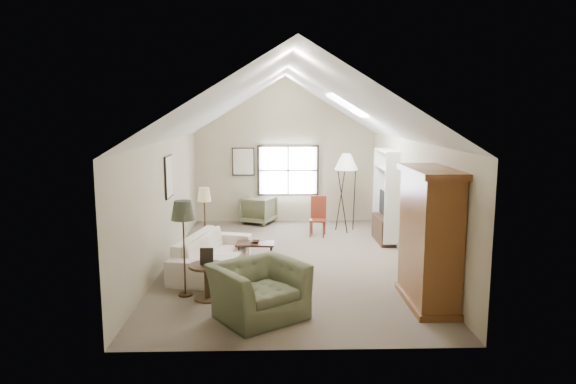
{
  "coord_description": "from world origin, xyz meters",
  "views": [
    {
      "loc": [
        -0.29,
        -10.29,
        3.09
      ],
      "look_at": [
        0.0,
        0.4,
        1.4
      ],
      "focal_mm": 32.0,
      "sensor_mm": 36.0,
      "label": 1
    }
  ],
  "objects_px": {
    "side_table": "(207,282)",
    "coffee_table": "(256,252)",
    "armoire": "(429,237)",
    "sofa": "(213,253)",
    "side_chair": "(318,217)",
    "armchair_far": "(259,210)",
    "armchair_near": "(259,291)"
  },
  "relations": [
    {
      "from": "armoire",
      "to": "side_chair",
      "type": "relative_size",
      "value": 2.21
    },
    {
      "from": "coffee_table",
      "to": "side_table",
      "type": "relative_size",
      "value": 1.33
    },
    {
      "from": "side_table",
      "to": "sofa",
      "type": "bearing_deg",
      "value": 93.58
    },
    {
      "from": "armchair_far",
      "to": "side_chair",
      "type": "bearing_deg",
      "value": 159.07
    },
    {
      "from": "sofa",
      "to": "armchair_far",
      "type": "xyz_separation_m",
      "value": [
        0.77,
        4.23,
        0.03
      ]
    },
    {
      "from": "armchair_far",
      "to": "coffee_table",
      "type": "relative_size",
      "value": 1.05
    },
    {
      "from": "armoire",
      "to": "sofa",
      "type": "xyz_separation_m",
      "value": [
        -3.68,
        1.87,
        -0.75
      ]
    },
    {
      "from": "armchair_near",
      "to": "side_table",
      "type": "relative_size",
      "value": 2.12
    },
    {
      "from": "sofa",
      "to": "side_chair",
      "type": "distance_m",
      "value": 3.55
    },
    {
      "from": "armchair_far",
      "to": "sofa",
      "type": "bearing_deg",
      "value": 103.86
    },
    {
      "from": "armoire",
      "to": "sofa",
      "type": "distance_m",
      "value": 4.2
    },
    {
      "from": "armchair_near",
      "to": "armchair_far",
      "type": "relative_size",
      "value": 1.51
    },
    {
      "from": "armchair_near",
      "to": "coffee_table",
      "type": "bearing_deg",
      "value": 58.09
    },
    {
      "from": "sofa",
      "to": "armchair_near",
      "type": "height_order",
      "value": "armchair_near"
    },
    {
      "from": "sofa",
      "to": "side_chair",
      "type": "height_order",
      "value": "side_chair"
    },
    {
      "from": "armchair_far",
      "to": "side_chair",
      "type": "relative_size",
      "value": 0.84
    },
    {
      "from": "armchair_near",
      "to": "armchair_far",
      "type": "distance_m",
      "value": 6.58
    },
    {
      "from": "sofa",
      "to": "side_chair",
      "type": "relative_size",
      "value": 2.39
    },
    {
      "from": "coffee_table",
      "to": "side_chair",
      "type": "distance_m",
      "value": 2.64
    },
    {
      "from": "armchair_near",
      "to": "coffee_table",
      "type": "distance_m",
      "value": 2.89
    },
    {
      "from": "sofa",
      "to": "side_table",
      "type": "xyz_separation_m",
      "value": [
        0.1,
        -1.6,
        -0.05
      ]
    },
    {
      "from": "armoire",
      "to": "side_chair",
      "type": "bearing_deg",
      "value": 106.93
    },
    {
      "from": "armchair_near",
      "to": "coffee_table",
      "type": "relative_size",
      "value": 1.6
    },
    {
      "from": "side_chair",
      "to": "side_table",
      "type": "bearing_deg",
      "value": -105.34
    },
    {
      "from": "sofa",
      "to": "armchair_near",
      "type": "distance_m",
      "value": 2.54
    },
    {
      "from": "armoire",
      "to": "sofa",
      "type": "relative_size",
      "value": 0.92
    },
    {
      "from": "armoire",
      "to": "side_table",
      "type": "height_order",
      "value": "armoire"
    },
    {
      "from": "armchair_far",
      "to": "coffee_table",
      "type": "xyz_separation_m",
      "value": [
        0.05,
        -3.7,
        -0.18
      ]
    },
    {
      "from": "armchair_far",
      "to": "coffee_table",
      "type": "height_order",
      "value": "armchair_far"
    },
    {
      "from": "armoire",
      "to": "side_chair",
      "type": "xyz_separation_m",
      "value": [
        -1.39,
        4.58,
        -0.6
      ]
    },
    {
      "from": "side_chair",
      "to": "armchair_far",
      "type": "bearing_deg",
      "value": 146.46
    },
    {
      "from": "side_table",
      "to": "coffee_table",
      "type": "bearing_deg",
      "value": 71.36
    }
  ]
}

